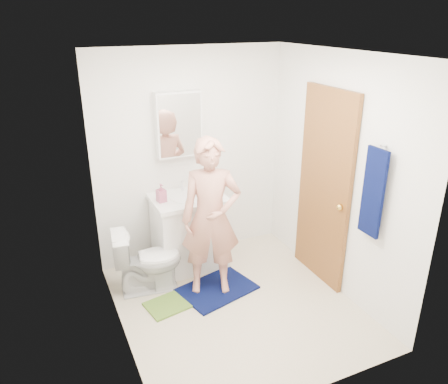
# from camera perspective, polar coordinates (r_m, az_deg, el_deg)

# --- Properties ---
(floor) EXTENTS (2.20, 2.40, 0.02)m
(floor) POSITION_cam_1_polar(r_m,az_deg,el_deg) (4.50, 1.62, -14.66)
(floor) COLOR beige
(floor) RESTS_ON ground
(ceiling) EXTENTS (2.20, 2.40, 0.02)m
(ceiling) POSITION_cam_1_polar(r_m,az_deg,el_deg) (3.61, 2.05, 17.79)
(ceiling) COLOR white
(ceiling) RESTS_ON ground
(wall_back) EXTENTS (2.20, 0.02, 2.40)m
(wall_back) POSITION_cam_1_polar(r_m,az_deg,el_deg) (4.94, -4.38, 4.63)
(wall_back) COLOR white
(wall_back) RESTS_ON ground
(wall_front) EXTENTS (2.20, 0.02, 2.40)m
(wall_front) POSITION_cam_1_polar(r_m,az_deg,el_deg) (2.97, 12.22, -8.40)
(wall_front) COLOR white
(wall_front) RESTS_ON ground
(wall_left) EXTENTS (0.02, 2.40, 2.40)m
(wall_left) POSITION_cam_1_polar(r_m,az_deg,el_deg) (3.58, -14.37, -3.05)
(wall_left) COLOR white
(wall_left) RESTS_ON ground
(wall_right) EXTENTS (0.02, 2.40, 2.40)m
(wall_right) POSITION_cam_1_polar(r_m,az_deg,el_deg) (4.46, 14.72, 1.99)
(wall_right) COLOR white
(wall_right) RESTS_ON ground
(vanity_cabinet) EXTENTS (0.75, 0.55, 0.80)m
(vanity_cabinet) POSITION_cam_1_polar(r_m,az_deg,el_deg) (4.95, -4.56, -5.42)
(vanity_cabinet) COLOR white
(vanity_cabinet) RESTS_ON floor
(countertop) EXTENTS (0.79, 0.59, 0.05)m
(countertop) POSITION_cam_1_polar(r_m,az_deg,el_deg) (4.76, -4.71, -0.88)
(countertop) COLOR white
(countertop) RESTS_ON vanity_cabinet
(sink_basin) EXTENTS (0.40, 0.40, 0.03)m
(sink_basin) POSITION_cam_1_polar(r_m,az_deg,el_deg) (4.76, -4.72, -0.72)
(sink_basin) COLOR white
(sink_basin) RESTS_ON countertop
(faucet) EXTENTS (0.03, 0.03, 0.12)m
(faucet) POSITION_cam_1_polar(r_m,az_deg,el_deg) (4.89, -5.47, 0.79)
(faucet) COLOR silver
(faucet) RESTS_ON countertop
(medicine_cabinet) EXTENTS (0.50, 0.12, 0.70)m
(medicine_cabinet) POSITION_cam_1_polar(r_m,az_deg,el_deg) (4.72, -5.95, 8.79)
(medicine_cabinet) COLOR white
(medicine_cabinet) RESTS_ON wall_back
(mirror_panel) EXTENTS (0.46, 0.01, 0.66)m
(mirror_panel) POSITION_cam_1_polar(r_m,az_deg,el_deg) (4.67, -5.70, 8.63)
(mirror_panel) COLOR white
(mirror_panel) RESTS_ON wall_back
(door) EXTENTS (0.05, 0.80, 2.05)m
(door) POSITION_cam_1_polar(r_m,az_deg,el_deg) (4.61, 12.93, 0.47)
(door) COLOR #915928
(door) RESTS_ON ground
(door_knob) EXTENTS (0.07, 0.07, 0.07)m
(door_knob) POSITION_cam_1_polar(r_m,az_deg,el_deg) (4.38, 14.90, -1.93)
(door_knob) COLOR gold
(door_knob) RESTS_ON door
(towel) EXTENTS (0.03, 0.24, 0.80)m
(towel) POSITION_cam_1_polar(r_m,az_deg,el_deg) (4.00, 18.90, -0.10)
(towel) COLOR #060E3C
(towel) RESTS_ON wall_right
(towel_hook) EXTENTS (0.06, 0.02, 0.02)m
(towel_hook) POSITION_cam_1_polar(r_m,az_deg,el_deg) (3.90, 20.10, 5.72)
(towel_hook) COLOR silver
(towel_hook) RESTS_ON wall_right
(toilet) EXTENTS (0.72, 0.47, 0.69)m
(toilet) POSITION_cam_1_polar(r_m,az_deg,el_deg) (4.60, -9.92, -8.78)
(toilet) COLOR white
(toilet) RESTS_ON floor
(bath_mat) EXTENTS (0.86, 0.71, 0.02)m
(bath_mat) POSITION_cam_1_polar(r_m,az_deg,el_deg) (4.70, -0.91, -12.52)
(bath_mat) COLOR #060E3C
(bath_mat) RESTS_ON floor
(green_rug) EXTENTS (0.45, 0.41, 0.02)m
(green_rug) POSITION_cam_1_polar(r_m,az_deg,el_deg) (4.51, -7.41, -14.45)
(green_rug) COLOR olive
(green_rug) RESTS_ON floor
(soap_dispenser) EXTENTS (0.10, 0.10, 0.20)m
(soap_dispenser) POSITION_cam_1_polar(r_m,az_deg,el_deg) (4.62, -8.20, -0.12)
(soap_dispenser) COLOR #AB506E
(soap_dispenser) RESTS_ON countertop
(toothbrush_cup) EXTENTS (0.13, 0.13, 0.09)m
(toothbrush_cup) POSITION_cam_1_polar(r_m,az_deg,el_deg) (4.95, -2.11, 0.97)
(toothbrush_cup) COLOR #663B82
(toothbrush_cup) RESTS_ON countertop
(man) EXTENTS (0.69, 0.57, 1.62)m
(man) POSITION_cam_1_polar(r_m,az_deg,el_deg) (4.29, -1.72, -3.41)
(man) COLOR tan
(man) RESTS_ON bath_mat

